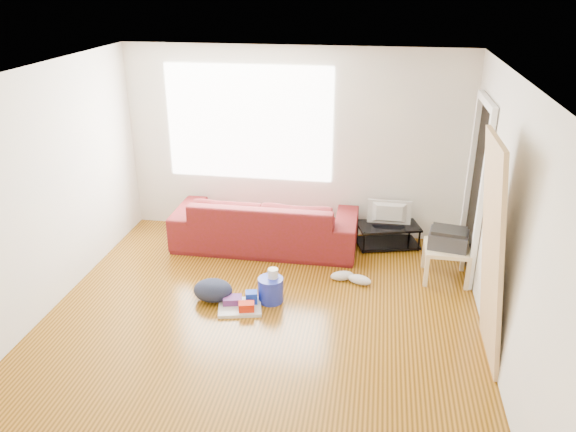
% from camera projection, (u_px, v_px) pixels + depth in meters
% --- Properties ---
extents(room, '(4.51, 5.01, 2.51)m').
position_uv_depth(room, '(264.00, 213.00, 5.22)').
color(room, '#523208').
rests_on(room, ground).
extents(sofa, '(2.36, 0.92, 0.69)m').
position_uv_depth(sofa, '(266.00, 246.00, 7.40)').
color(sofa, '#5C160E').
rests_on(sofa, ground).
extents(tv_stand, '(0.88, 0.64, 0.29)m').
position_uv_depth(tv_stand, '(388.00, 235.00, 7.35)').
color(tv_stand, black).
rests_on(tv_stand, ground).
extents(tv, '(0.56, 0.07, 0.32)m').
position_uv_depth(tv, '(389.00, 214.00, 7.23)').
color(tv, black).
rests_on(tv, tv_stand).
extents(side_table, '(0.51, 0.51, 0.41)m').
position_uv_depth(side_table, '(447.00, 252.00, 6.48)').
color(side_table, '#C8AD92').
rests_on(side_table, ground).
extents(printer, '(0.48, 0.40, 0.23)m').
position_uv_depth(printer, '(448.00, 238.00, 6.41)').
color(printer, '#2F2F34').
rests_on(printer, side_table).
extents(bucket, '(0.32, 0.32, 0.28)m').
position_uv_depth(bucket, '(271.00, 300.00, 6.16)').
color(bucket, '#1F2CAC').
rests_on(bucket, ground).
extents(toilet_paper, '(0.11, 0.11, 0.10)m').
position_uv_depth(toilet_paper, '(273.00, 284.00, 6.11)').
color(toilet_paper, white).
rests_on(toilet_paper, bucket).
extents(cleaning_tray, '(0.53, 0.46, 0.16)m').
position_uv_depth(cleaning_tray, '(241.00, 304.00, 6.00)').
color(cleaning_tray, silver).
rests_on(cleaning_tray, ground).
extents(backpack, '(0.43, 0.35, 0.24)m').
position_uv_depth(backpack, '(214.00, 299.00, 6.18)').
color(backpack, black).
rests_on(backpack, ground).
extents(sneakers, '(0.51, 0.26, 0.11)m').
position_uv_depth(sneakers, '(351.00, 278.00, 6.51)').
color(sneakers, silver).
rests_on(sneakers, ground).
extents(door_panel, '(0.26, 0.84, 2.09)m').
position_uv_depth(door_panel, '(476.00, 352.00, 5.32)').
color(door_panel, tan).
rests_on(door_panel, ground).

